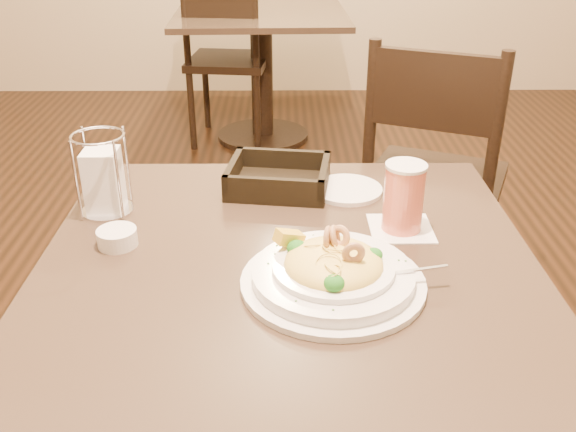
{
  "coord_description": "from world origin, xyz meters",
  "views": [
    {
      "loc": [
        -0.01,
        -0.99,
        1.32
      ],
      "look_at": [
        0.0,
        0.02,
        0.79
      ],
      "focal_mm": 40.0,
      "sensor_mm": 36.0,
      "label": 1
    }
  ],
  "objects_px": {
    "dining_chair_near": "(433,173)",
    "napkin_caddy": "(104,179)",
    "side_plate": "(347,190)",
    "butter_ramekin": "(117,237)",
    "main_table": "(288,358)",
    "drink_glass": "(404,198)",
    "pasta_bowl": "(333,271)",
    "bread_basket": "(278,180)",
    "dining_chair_far": "(227,55)",
    "background_table": "(261,54)"
  },
  "relations": [
    {
      "from": "dining_chair_far",
      "to": "side_plate",
      "type": "xyz_separation_m",
      "value": [
        0.44,
        -2.19,
        0.22
      ]
    },
    {
      "from": "dining_chair_near",
      "to": "side_plate",
      "type": "bearing_deg",
      "value": 83.86
    },
    {
      "from": "background_table",
      "to": "dining_chair_far",
      "type": "relative_size",
      "value": 0.99
    },
    {
      "from": "side_plate",
      "to": "main_table",
      "type": "bearing_deg",
      "value": -114.58
    },
    {
      "from": "background_table",
      "to": "dining_chair_far",
      "type": "height_order",
      "value": "dining_chair_far"
    },
    {
      "from": "dining_chair_near",
      "to": "butter_ramekin",
      "type": "distance_m",
      "value": 1.16
    },
    {
      "from": "side_plate",
      "to": "butter_ramekin",
      "type": "height_order",
      "value": "butter_ramekin"
    },
    {
      "from": "drink_glass",
      "to": "napkin_caddy",
      "type": "distance_m",
      "value": 0.6
    },
    {
      "from": "pasta_bowl",
      "to": "background_table",
      "type": "bearing_deg",
      "value": 94.32
    },
    {
      "from": "background_table",
      "to": "dining_chair_near",
      "type": "height_order",
      "value": "dining_chair_near"
    },
    {
      "from": "pasta_bowl",
      "to": "bread_basket",
      "type": "xyz_separation_m",
      "value": [
        -0.09,
        0.39,
        -0.01
      ]
    },
    {
      "from": "dining_chair_near",
      "to": "napkin_caddy",
      "type": "xyz_separation_m",
      "value": [
        -0.84,
        -0.68,
        0.29
      ]
    },
    {
      "from": "dining_chair_near",
      "to": "drink_glass",
      "type": "relative_size",
      "value": 6.74
    },
    {
      "from": "main_table",
      "to": "butter_ramekin",
      "type": "height_order",
      "value": "butter_ramekin"
    },
    {
      "from": "bread_basket",
      "to": "side_plate",
      "type": "height_order",
      "value": "bread_basket"
    },
    {
      "from": "background_table",
      "to": "drink_glass",
      "type": "distance_m",
      "value": 2.46
    },
    {
      "from": "side_plate",
      "to": "butter_ramekin",
      "type": "relative_size",
      "value": 2.08
    },
    {
      "from": "background_table",
      "to": "napkin_caddy",
      "type": "distance_m",
      "value": 2.37
    },
    {
      "from": "main_table",
      "to": "bread_basket",
      "type": "xyz_separation_m",
      "value": [
        -0.02,
        0.31,
        0.25
      ]
    },
    {
      "from": "dining_chair_near",
      "to": "main_table",
      "type": "bearing_deg",
      "value": 85.48
    },
    {
      "from": "pasta_bowl",
      "to": "side_plate",
      "type": "bearing_deg",
      "value": 81.09
    },
    {
      "from": "dining_chair_near",
      "to": "napkin_caddy",
      "type": "bearing_deg",
      "value": 62.58
    },
    {
      "from": "dining_chair_near",
      "to": "bread_basket",
      "type": "height_order",
      "value": "dining_chair_near"
    },
    {
      "from": "main_table",
      "to": "side_plate",
      "type": "height_order",
      "value": "side_plate"
    },
    {
      "from": "dining_chair_far",
      "to": "main_table",
      "type": "bearing_deg",
      "value": 103.66
    },
    {
      "from": "drink_glass",
      "to": "side_plate",
      "type": "bearing_deg",
      "value": 117.45
    },
    {
      "from": "dining_chair_far",
      "to": "butter_ramekin",
      "type": "bearing_deg",
      "value": 96.32
    },
    {
      "from": "bread_basket",
      "to": "pasta_bowl",
      "type": "bearing_deg",
      "value": -76.54
    },
    {
      "from": "main_table",
      "to": "pasta_bowl",
      "type": "xyz_separation_m",
      "value": [
        0.07,
        -0.08,
        0.25
      ]
    },
    {
      "from": "pasta_bowl",
      "to": "butter_ramekin",
      "type": "bearing_deg",
      "value": 160.54
    },
    {
      "from": "main_table",
      "to": "dining_chair_near",
      "type": "height_order",
      "value": "dining_chair_near"
    },
    {
      "from": "main_table",
      "to": "dining_chair_far",
      "type": "xyz_separation_m",
      "value": [
        -0.31,
        2.48,
        0.01
      ]
    },
    {
      "from": "napkin_caddy",
      "to": "butter_ramekin",
      "type": "bearing_deg",
      "value": -69.46
    },
    {
      "from": "dining_chair_near",
      "to": "napkin_caddy",
      "type": "relative_size",
      "value": 5.46
    },
    {
      "from": "drink_glass",
      "to": "side_plate",
      "type": "distance_m",
      "value": 0.21
    },
    {
      "from": "main_table",
      "to": "dining_chair_near",
      "type": "distance_m",
      "value": 1.0
    },
    {
      "from": "pasta_bowl",
      "to": "side_plate",
      "type": "relative_size",
      "value": 2.24
    },
    {
      "from": "dining_chair_far",
      "to": "bread_basket",
      "type": "distance_m",
      "value": 2.2
    },
    {
      "from": "bread_basket",
      "to": "side_plate",
      "type": "xyz_separation_m",
      "value": [
        0.15,
        -0.02,
        -0.02
      ]
    },
    {
      "from": "pasta_bowl",
      "to": "napkin_caddy",
      "type": "bearing_deg",
      "value": 147.92
    },
    {
      "from": "pasta_bowl",
      "to": "side_plate",
      "type": "xyz_separation_m",
      "value": [
        0.06,
        0.37,
        -0.02
      ]
    },
    {
      "from": "drink_glass",
      "to": "side_plate",
      "type": "height_order",
      "value": "drink_glass"
    },
    {
      "from": "dining_chair_far",
      "to": "napkin_caddy",
      "type": "height_order",
      "value": "dining_chair_far"
    },
    {
      "from": "dining_chair_near",
      "to": "dining_chair_far",
      "type": "relative_size",
      "value": 1.0
    },
    {
      "from": "main_table",
      "to": "dining_chair_near",
      "type": "bearing_deg",
      "value": 61.96
    },
    {
      "from": "pasta_bowl",
      "to": "butter_ramekin",
      "type": "distance_m",
      "value": 0.42
    },
    {
      "from": "dining_chair_far",
      "to": "pasta_bowl",
      "type": "bearing_deg",
      "value": 105.07
    },
    {
      "from": "drink_glass",
      "to": "butter_ramekin",
      "type": "relative_size",
      "value": 1.86
    },
    {
      "from": "drink_glass",
      "to": "side_plate",
      "type": "xyz_separation_m",
      "value": [
        -0.09,
        0.17,
        -0.06
      ]
    },
    {
      "from": "background_table",
      "to": "drink_glass",
      "type": "bearing_deg",
      "value": -81.87
    }
  ]
}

